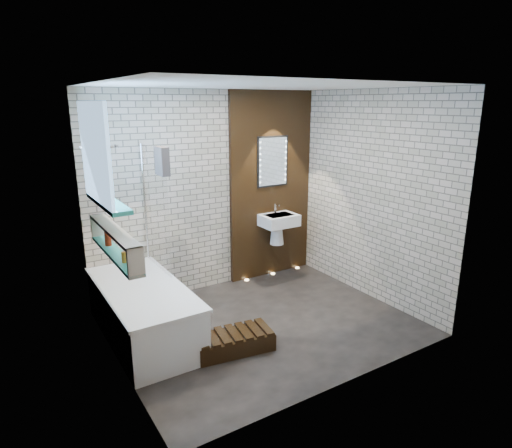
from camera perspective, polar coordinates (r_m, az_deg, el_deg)
ground at (r=5.14m, az=0.91°, el=-12.84°), size 3.20×3.20×0.00m
room_shell at (r=4.66m, az=0.98°, el=1.36°), size 3.24×3.20×2.60m
walnut_panel at (r=6.21m, az=1.95°, el=4.92°), size 1.30×0.06×2.60m
clerestory_window at (r=4.27m, az=-19.82°, el=7.35°), size 0.18×1.00×0.94m
display_niche at (r=4.24m, az=-17.84°, el=-2.29°), size 0.14×1.30×0.26m
bathtub at (r=4.91m, az=-14.37°, el=-10.95°), size 0.79×1.74×0.70m
bath_screen at (r=5.08m, az=-12.86°, el=1.91°), size 0.01×0.78×1.40m
towel at (r=4.71m, az=-12.08°, el=7.97°), size 0.09×0.23×0.30m
shower_head at (r=4.90m, az=-18.41°, el=9.58°), size 0.18×0.18×0.02m
washbasin at (r=6.17m, az=2.92°, el=-0.03°), size 0.50×0.36×0.58m
led_mirror at (r=6.13m, az=2.18°, el=8.09°), size 0.50×0.02×0.70m
walnut_step at (r=4.62m, az=-2.93°, el=-15.08°), size 0.84×0.47×0.18m
niche_bottles at (r=4.34m, az=-18.16°, el=-2.31°), size 0.06×0.60×0.15m
sill_vases at (r=4.51m, az=-19.21°, el=4.43°), size 0.18×0.18×0.18m
floor_uplights at (r=6.52m, az=2.19°, el=-6.43°), size 0.96×0.06×0.01m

